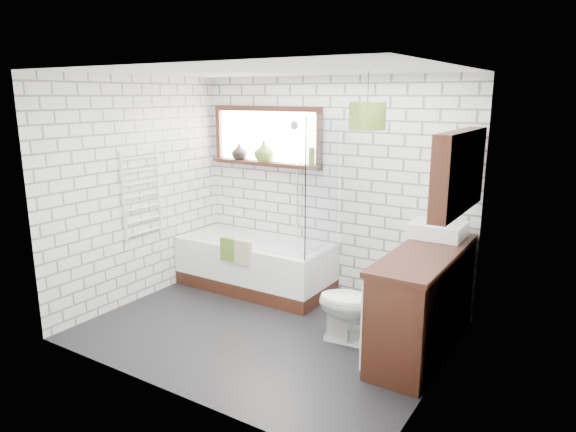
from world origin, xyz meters
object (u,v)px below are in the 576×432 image
Objects in this scene: bathtub at (255,264)px; vanity at (424,301)px; pendant at (367,116)px; basin at (438,230)px; toilet at (357,305)px.

vanity reaches higher than bathtub.
pendant is (-0.69, 0.17, 1.63)m from vanity.
bathtub is 2.36m from pendant.
basin is 1.44× the size of pendant.
pendant is (-0.63, -0.33, 1.08)m from basin.
toilet is at bearing -159.34° from vanity.
vanity is 2.18× the size of toilet.
bathtub is at bearing 170.12° from pendant.
bathtub is 1.12× the size of vanity.
basin is (2.14, 0.07, 0.72)m from bathtub.
pendant is at bearing -152.11° from basin.
vanity is 0.61m from toilet.
toilet reaches higher than bathtub.
vanity is at bearing -11.01° from bathtub.
vanity is 0.74m from basin.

